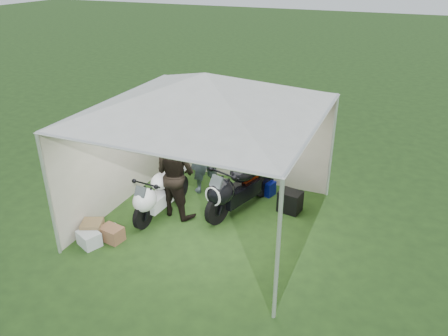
{
  "coord_description": "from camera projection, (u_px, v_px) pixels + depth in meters",
  "views": [
    {
      "loc": [
        3.22,
        -6.74,
        4.78
      ],
      "look_at": [
        0.21,
        0.35,
        1.06
      ],
      "focal_mm": 35.0,
      "sensor_mm": 36.0,
      "label": 1
    }
  ],
  "objects": [
    {
      "name": "crate_2",
      "position": [
        114.0,
        233.0,
        8.18
      ],
      "size": [
        0.39,
        0.36,
        0.23
      ],
      "primitive_type": "cube",
      "rotation": [
        0.0,
        0.0,
        -0.4
      ],
      "color": "silver",
      "rests_on": "ground"
    },
    {
      "name": "crate_0",
      "position": [
        89.0,
        239.0,
        7.99
      ],
      "size": [
        0.5,
        0.45,
        0.27
      ],
      "primitive_type": "cube",
      "rotation": [
        0.0,
        0.0,
        -0.4
      ],
      "color": "silver",
      "rests_on": "ground"
    },
    {
      "name": "ground",
      "position": [
        208.0,
        220.0,
        8.8
      ],
      "size": [
        80.0,
        80.0,
        0.0
      ],
      "primitive_type": "plane",
      "color": "#213C17",
      "rests_on": "ground"
    },
    {
      "name": "paddock_stand",
      "position": [
        265.0,
        187.0,
        9.74
      ],
      "size": [
        0.49,
        0.38,
        0.32
      ],
      "primitive_type": "cube",
      "rotation": [
        0.0,
        0.0,
        -0.31
      ],
      "color": "#111EB5",
      "rests_on": "ground"
    },
    {
      "name": "canopy_tent",
      "position": [
        206.0,
        96.0,
        7.71
      ],
      "size": [
        5.66,
        5.66,
        3.0
      ],
      "color": "silver",
      "rests_on": "ground"
    },
    {
      "name": "motorcycle_black",
      "position": [
        238.0,
        186.0,
        8.89
      ],
      "size": [
        0.94,
        2.07,
        1.05
      ],
      "rotation": [
        0.0,
        0.0,
        -0.31
      ],
      "color": "black",
      "rests_on": "ground"
    },
    {
      "name": "person_blue_jacket",
      "position": [
        204.0,
        151.0,
        9.51
      ],
      "size": [
        0.81,
        0.84,
        1.94
      ],
      "primitive_type": "imported",
      "rotation": [
        0.0,
        0.0,
        -2.28
      ],
      "color": "slate",
      "rests_on": "ground"
    },
    {
      "name": "crate_3",
      "position": [
        112.0,
        234.0,
        8.13
      ],
      "size": [
        0.46,
        0.36,
        0.28
      ],
      "primitive_type": "cube",
      "rotation": [
        0.0,
        0.0,
        -0.16
      ],
      "color": "brown",
      "rests_on": "ground"
    },
    {
      "name": "crate_1",
      "position": [
        93.0,
        229.0,
        8.21
      ],
      "size": [
        0.49,
        0.49,
        0.33
      ],
      "primitive_type": "cube",
      "rotation": [
        0.0,
        0.0,
        0.41
      ],
      "color": "olive",
      "rests_on": "ground"
    },
    {
      "name": "motorcycle_white",
      "position": [
        159.0,
        193.0,
        8.79
      ],
      "size": [
        0.5,
        1.84,
        0.91
      ],
      "rotation": [
        0.0,
        0.0,
        -0.08
      ],
      "color": "black",
      "rests_on": "ground"
    },
    {
      "name": "person_dark_jacket",
      "position": [
        176.0,
        173.0,
        8.67
      ],
      "size": [
        1.02,
        0.87,
        1.83
      ],
      "primitive_type": "imported",
      "rotation": [
        0.0,
        0.0,
        2.92
      ],
      "color": "black",
      "rests_on": "ground"
    },
    {
      "name": "equipment_box",
      "position": [
        290.0,
        201.0,
        9.04
      ],
      "size": [
        0.5,
        0.43,
        0.45
      ],
      "primitive_type": "cube",
      "rotation": [
        0.0,
        0.0,
        -0.16
      ],
      "color": "black",
      "rests_on": "ground"
    }
  ]
}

